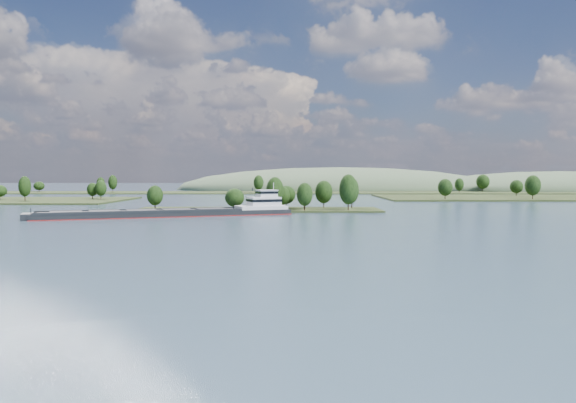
{
  "coord_description": "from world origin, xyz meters",
  "views": [
    {
      "loc": [
        13.95,
        -50.37,
        14.61
      ],
      "look_at": [
        12.68,
        130.0,
        6.0
      ],
      "focal_mm": 35.0,
      "sensor_mm": 36.0,
      "label": 1
    }
  ],
  "objects": [
    {
      "name": "back_shoreline",
      "position": [
        9.48,
        399.87,
        0.78
      ],
      "size": [
        900.0,
        60.0,
        15.56
      ],
      "color": "#232D14",
      "rests_on": "ground"
    },
    {
      "name": "ground",
      "position": [
        0.0,
        120.0,
        0.0
      ],
      "size": [
        1800.0,
        1800.0,
        0.0
      ],
      "primitive_type": "plane",
      "color": "#334959",
      "rests_on": "ground"
    },
    {
      "name": "hill_east",
      "position": [
        260.0,
        470.0,
        0.0
      ],
      "size": [
        260.0,
        140.0,
        36.0
      ],
      "primitive_type": "ellipsoid",
      "color": "#43563B",
      "rests_on": "ground"
    },
    {
      "name": "tree_island",
      "position": [
        7.56,
        179.0,
        3.93
      ],
      "size": [
        100.0,
        30.0,
        15.47
      ],
      "color": "#232D14",
      "rests_on": "ground"
    },
    {
      "name": "hill_west",
      "position": [
        60.0,
        500.0,
        0.0
      ],
      "size": [
        320.0,
        160.0,
        44.0
      ],
      "primitive_type": "ellipsoid",
      "color": "#43563B",
      "rests_on": "ground"
    },
    {
      "name": "cargo_barge",
      "position": [
        -24.61,
        148.16,
        1.56
      ],
      "size": [
        89.02,
        42.73,
        12.34
      ],
      "color": "black",
      "rests_on": "ground"
    }
  ]
}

